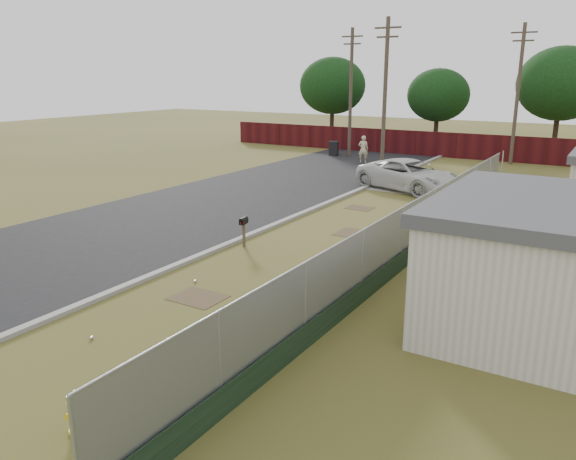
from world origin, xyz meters
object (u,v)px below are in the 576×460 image
Objects in this scene: pickup_truck at (409,175)px; pedestrian at (363,149)px; trash_bin at (334,148)px; mailbox at (244,224)px; fire_hydrant at (76,413)px.

pedestrian is (-5.86, 7.37, 0.13)m from pickup_truck.
pedestrian is at bearing 59.26° from pickup_truck.
pickup_truck is 13.26m from trash_bin.
mailbox is 0.58× the size of pedestrian.
fire_hydrant is at bearing -70.58° from trash_bin.
pickup_truck is at bearing 82.92° from mailbox.
fire_hydrant is 0.74× the size of mailbox.
fire_hydrant is 34.20m from trash_bin.
pickup_truck reaches higher than fire_hydrant.
mailbox is at bearing -166.29° from pickup_truck.
pickup_truck reaches higher than mailbox.
fire_hydrant is at bearing 90.50° from pedestrian.
mailbox is 12.68m from pickup_truck.
trash_bin is at bearing -47.87° from pedestrian.
mailbox reaches higher than trash_bin.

